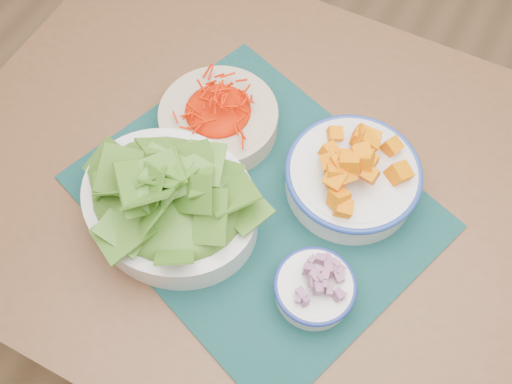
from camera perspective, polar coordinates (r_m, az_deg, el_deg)
ground at (r=1.72m, az=10.42°, el=-7.41°), size 4.00×4.00×0.00m
table at (r=1.03m, az=4.91°, el=-2.95°), size 1.28×0.87×0.75m
placemat at (r=0.94m, az=-0.00°, el=-0.92°), size 0.64×0.58×0.00m
carrot_bowl at (r=0.98m, az=-3.78°, el=7.63°), size 0.22×0.22×0.08m
squash_bowl at (r=0.92m, az=9.72°, el=1.96°), size 0.22×0.22×0.10m
lettuce_bowl at (r=0.88m, az=-8.70°, el=-0.60°), size 0.31×0.27×0.13m
onion_bowl at (r=0.85m, az=5.90°, el=-9.43°), size 0.14×0.14×0.06m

